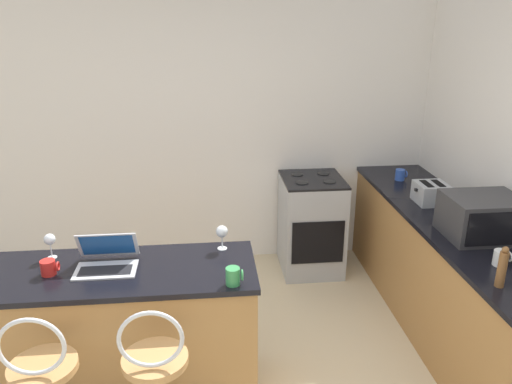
# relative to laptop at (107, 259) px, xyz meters

# --- Properties ---
(wall_back) EXTENTS (12.00, 0.06, 2.60)m
(wall_back) POSITION_rel_laptop_xyz_m (0.64, 1.88, 0.33)
(wall_back) COLOR silver
(wall_back) RESTS_ON ground_plane
(breakfast_bar) EXTENTS (1.69, 0.63, 0.92)m
(breakfast_bar) POSITION_rel_laptop_xyz_m (0.04, -0.04, -0.51)
(breakfast_bar) COLOR #9E703D
(breakfast_bar) RESTS_ON ground_plane
(counter_right) EXTENTS (0.65, 2.99, 0.92)m
(counter_right) POSITION_rel_laptop_xyz_m (2.41, 0.36, -0.51)
(counter_right) COLOR #9E703D
(counter_right) RESTS_ON ground_plane
(laptop) EXTENTS (0.36, 0.28, 0.20)m
(laptop) POSITION_rel_laptop_xyz_m (0.00, 0.00, 0.00)
(laptop) COLOR #B7BABF
(laptop) RESTS_ON breakfast_bar
(microwave) EXTENTS (0.49, 0.41, 0.28)m
(microwave) POSITION_rel_laptop_xyz_m (2.45, 0.18, 0.09)
(microwave) COLOR #2D2D30
(microwave) RESTS_ON counter_right
(toaster) EXTENTS (0.26, 0.24, 0.16)m
(toaster) POSITION_rel_laptop_xyz_m (2.38, 0.83, 0.03)
(toaster) COLOR #9EA3A8
(toaster) RESTS_ON counter_right
(stove_range) EXTENTS (0.55, 0.61, 0.92)m
(stove_range) POSITION_rel_laptop_xyz_m (1.58, 1.52, -0.51)
(stove_range) COLOR #9EA3A8
(stove_range) RESTS_ON ground_plane
(pepper_mill) EXTENTS (0.05, 0.05, 0.24)m
(pepper_mill) POSITION_rel_laptop_xyz_m (2.21, -0.46, 0.06)
(pepper_mill) COLOR brown
(pepper_mill) RESTS_ON counter_right
(mug_red) EXTENTS (0.10, 0.09, 0.09)m
(mug_red) POSITION_rel_laptop_xyz_m (-0.32, -0.06, -0.01)
(mug_red) COLOR red
(mug_red) RESTS_ON breakfast_bar
(wine_glass_tall) EXTENTS (0.08, 0.08, 0.16)m
(wine_glass_tall) POSITION_rel_laptop_xyz_m (0.69, 0.17, 0.07)
(wine_glass_tall) COLOR silver
(wine_glass_tall) RESTS_ON breakfast_bar
(mug_green) EXTENTS (0.10, 0.08, 0.10)m
(mug_green) POSITION_rel_laptop_xyz_m (0.74, -0.28, -0.00)
(mug_green) COLOR #338447
(mug_green) RESTS_ON breakfast_bar
(mug_white) EXTENTS (0.10, 0.09, 0.09)m
(mug_white) POSITION_rel_laptop_xyz_m (2.35, -0.22, -0.00)
(mug_white) COLOR white
(mug_white) RESTS_ON counter_right
(mug_blue) EXTENTS (0.10, 0.09, 0.10)m
(mug_blue) POSITION_rel_laptop_xyz_m (2.35, 1.40, -0.00)
(mug_blue) COLOR #2D51AD
(mug_blue) RESTS_ON counter_right
(wine_glass_short) EXTENTS (0.07, 0.07, 0.16)m
(wine_glass_short) POSITION_rel_laptop_xyz_m (-0.36, 0.15, 0.07)
(wine_glass_short) COLOR silver
(wine_glass_short) RESTS_ON breakfast_bar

